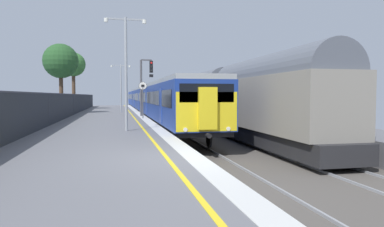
{
  "coord_description": "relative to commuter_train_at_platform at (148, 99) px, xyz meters",
  "views": [
    {
      "loc": [
        -1.68,
        -9.44,
        1.7
      ],
      "look_at": [
        1.49,
        5.33,
        0.94
      ],
      "focal_mm": 32.92,
      "sensor_mm": 36.0,
      "label": 1
    }
  ],
  "objects": [
    {
      "name": "speed_limit_sign",
      "position": [
        -1.85,
        -17.21,
        0.48
      ],
      "size": [
        0.59,
        0.08,
        2.74
      ],
      "color": "#59595B",
      "rests_on": "ground"
    },
    {
      "name": "freight_train_adjacent_track",
      "position": [
        4.0,
        -5.82,
        0.33
      ],
      "size": [
        2.6,
        54.68,
        4.74
      ],
      "color": "#232326",
      "rests_on": "ground"
    },
    {
      "name": "ground",
      "position": [
        0.55,
        -34.22,
        -1.88
      ],
      "size": [
        17.4,
        110.0,
        1.21
      ],
      "color": "slate"
    },
    {
      "name": "background_tree_centre",
      "position": [
        -9.06,
        3.26,
        4.26
      ],
      "size": [
        3.03,
        3.03,
        7.19
      ],
      "color": "#473323",
      "rests_on": "ground"
    },
    {
      "name": "platform_lamp_mid",
      "position": [
        -3.32,
        -26.35,
        1.97
      ],
      "size": [
        2.0,
        0.2,
        5.47
      ],
      "color": "#93999E",
      "rests_on": "ground"
    },
    {
      "name": "background_tree_left",
      "position": [
        -8.94,
        -8.0,
        3.61
      ],
      "size": [
        3.29,
        3.29,
        6.66
      ],
      "color": "#473323",
      "rests_on": "ground"
    },
    {
      "name": "signal_gantry",
      "position": [
        -1.46,
        -13.96,
        1.71
      ],
      "size": [
        1.1,
        0.24,
        4.74
      ],
      "color": "#47474C",
      "rests_on": "ground"
    },
    {
      "name": "commuter_train_at_platform",
      "position": [
        0.0,
        0.0,
        0.0
      ],
      "size": [
        2.83,
        58.8,
        3.81
      ],
      "color": "navy",
      "rests_on": "ground"
    },
    {
      "name": "platform_lamp_far",
      "position": [
        -3.32,
        -7.03,
        1.66
      ],
      "size": [
        2.0,
        0.2,
        4.88
      ],
      "color": "#93999E",
      "rests_on": "ground"
    }
  ]
}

